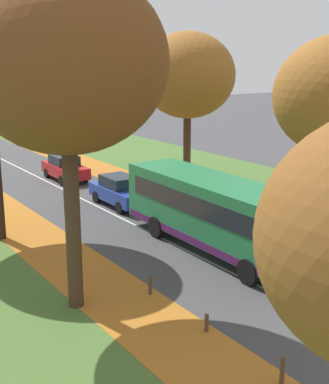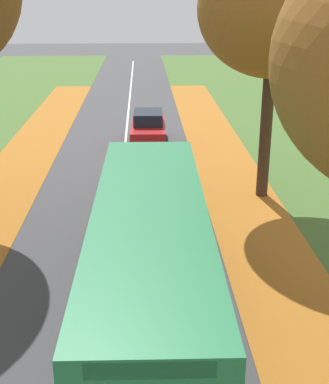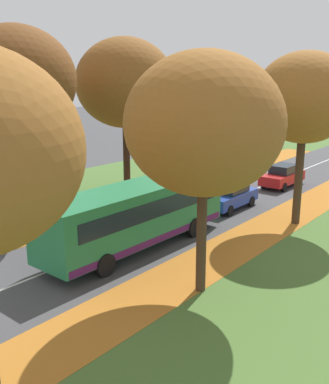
{
  "view_description": "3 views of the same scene",
  "coord_description": "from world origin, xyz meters",
  "views": [
    {
      "loc": [
        -12.53,
        -4.82,
        7.9
      ],
      "look_at": [
        -0.0,
        13.65,
        2.17
      ],
      "focal_mm": 50.0,
      "sensor_mm": 36.0,
      "label": 1
    },
    {
      "loc": [
        0.9,
        0.39,
        7.45
      ],
      "look_at": [
        1.55,
        15.99,
        1.48
      ],
      "focal_mm": 50.0,
      "sensor_mm": 36.0,
      "label": 2
    },
    {
      "loc": [
        14.62,
        -3.62,
        7.87
      ],
      "look_at": [
        1.09,
        13.19,
        2.32
      ],
      "focal_mm": 42.0,
      "sensor_mm": 36.0,
      "label": 3
    }
  ],
  "objects": [
    {
      "name": "car_red_following",
      "position": [
        1.19,
        26.91,
        0.81
      ],
      "size": [
        1.86,
        4.24,
        1.62
      ],
      "color": "#B21919",
      "rests_on": "ground"
    },
    {
      "name": "leaf_litter_right",
      "position": [
        4.6,
        14.0,
        0.01
      ],
      "size": [
        2.8,
        60.0,
        0.0
      ],
      "primitive_type": "cube",
      "color": "#B26B23",
      "rests_on": "grass_verge_right"
    },
    {
      "name": "tree_right_mid",
      "position": [
        5.43,
        19.37,
        6.79
      ],
      "size": [
        5.26,
        5.26,
        9.19
      ],
      "color": "#422D1E",
      "rests_on": "ground"
    },
    {
      "name": "car_blue_lead",
      "position": [
        1.11,
        19.55,
        0.81
      ],
      "size": [
        1.79,
        4.2,
        1.62
      ],
      "color": "#233D9E",
      "rests_on": "ground"
    },
    {
      "name": "road_centre_line",
      "position": [
        0.0,
        20.0,
        0.0
      ],
      "size": [
        0.12,
        80.0,
        0.01
      ],
      "primitive_type": "cube",
      "color": "silver",
      "rests_on": "ground"
    },
    {
      "name": "bus",
      "position": [
        1.03,
        11.22,
        1.7
      ],
      "size": [
        2.79,
        10.44,
        2.98
      ],
      "color": "#237A47",
      "rests_on": "ground"
    }
  ]
}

